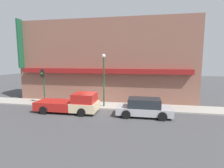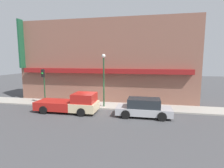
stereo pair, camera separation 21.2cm
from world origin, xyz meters
The scene contains 8 objects.
ground_plane centered at (0.00, 0.00, 0.00)m, with size 80.00×80.00×0.00m, color #424244.
sidewalk centered at (0.00, 1.28, 0.06)m, with size 36.00×2.56×0.13m.
building centered at (-0.01, 4.03, 4.52)m, with size 19.80×3.80×9.17m.
pickup_truck centered at (-1.95, -1.37, 0.78)m, with size 5.56×2.24×1.77m.
parked_car centered at (4.47, -1.37, 0.74)m, with size 4.52×2.01×1.52m.
fire_hydrant centered at (4.60, 0.75, 0.49)m, with size 0.16×0.16×0.74m.
street_lamp centered at (0.57, 0.70, 3.35)m, with size 0.36×0.36×5.11m.
traffic_light centered at (-5.69, 0.40, 2.61)m, with size 0.28×0.42×3.61m.
Camera 1 is at (4.40, -15.69, 4.63)m, focal length 28.00 mm.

